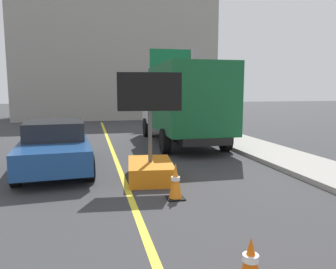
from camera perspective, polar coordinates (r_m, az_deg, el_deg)
The scene contains 8 objects.
lane_center_stripe at distance 5.78m, azimuth -4.83°, elevation -15.27°, with size 0.14×36.00×0.01m, color yellow.
arrow_board_trailer at distance 8.35m, azimuth -3.14°, elevation -4.59°, with size 1.60×1.92×2.70m.
box_truck at distance 13.67m, azimuth 2.61°, elevation 5.67°, with size 2.70×6.96×3.23m.
pickup_car at distance 9.91m, azimuth -19.15°, elevation -1.78°, with size 2.18×4.63×1.38m.
highway_guide_sign at distance 20.98m, azimuth 2.08°, elevation 10.93°, with size 2.79×0.20×5.00m.
far_building_block at distance 28.08m, azimuth -9.09°, elevation 12.91°, with size 15.35×6.68×9.65m, color gray.
traffic_cone_near_sign at distance 4.17m, azimuth 14.22°, elevation -20.77°, with size 0.36×0.36×0.59m.
traffic_cone_mid_lane at distance 6.87m, azimuth 1.32°, elevation -8.18°, with size 0.36×0.36×0.77m.
Camera 1 is at (-0.78, 0.73, 2.27)m, focal length 34.86 mm.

